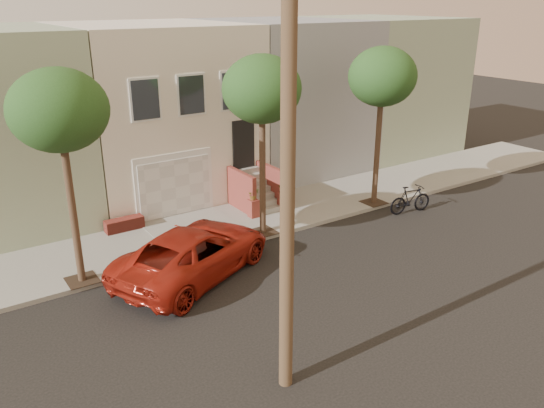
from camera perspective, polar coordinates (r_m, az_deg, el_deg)
ground at (r=16.58m, az=3.54°, el=-8.67°), size 90.00×90.00×0.00m
sidewalk at (r=20.60m, az=-5.50°, el=-2.38°), size 40.00×3.70×0.15m
house_row at (r=24.69m, az=-12.40°, el=9.79°), size 33.10×11.70×7.00m
tree_left at (r=15.93m, az=-21.34°, el=8.95°), size 2.70×2.57×6.30m
tree_mid at (r=18.44m, az=-1.06°, el=11.77°), size 2.70×2.57×6.30m
tree_right at (r=21.88m, az=11.44°, el=12.79°), size 2.70×2.57×6.30m
pickup_truck at (r=17.07m, az=-8.18°, el=-5.01°), size 6.15×4.68×1.55m
motorcycle at (r=22.54m, az=14.24°, el=0.48°), size 1.97×0.86×1.15m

